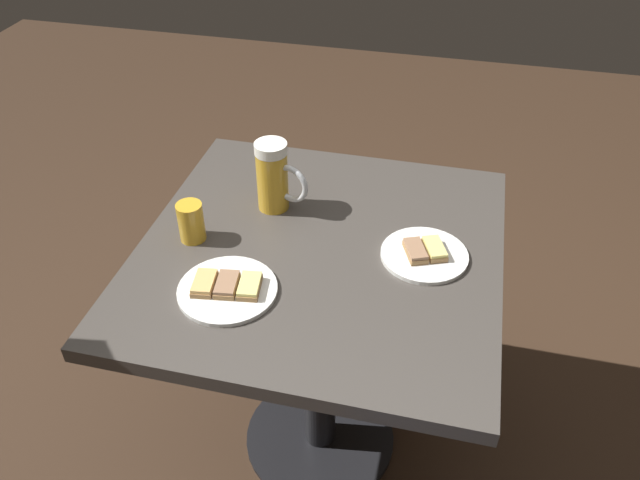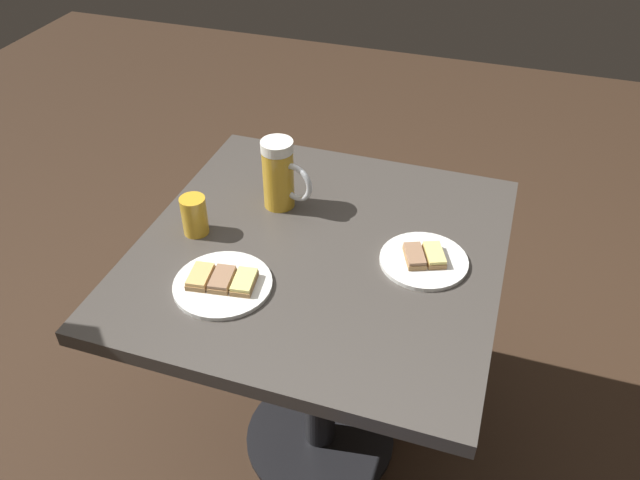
% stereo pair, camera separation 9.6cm
% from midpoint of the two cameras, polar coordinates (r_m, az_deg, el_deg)
% --- Properties ---
extents(ground_plane, '(6.00, 6.00, 0.00)m').
position_cam_midpoint_polar(ground_plane, '(2.01, -1.43, -17.29)').
color(ground_plane, '#382619').
extents(cafe_table, '(0.82, 0.84, 0.74)m').
position_cam_midpoint_polar(cafe_table, '(1.55, -1.77, -4.72)').
color(cafe_table, black).
rests_on(cafe_table, ground_plane).
extents(plate_near, '(0.21, 0.21, 0.03)m').
position_cam_midpoint_polar(plate_near, '(1.36, -10.30, -4.33)').
color(plate_near, white).
rests_on(plate_near, cafe_table).
extents(plate_far, '(0.20, 0.20, 0.03)m').
position_cam_midpoint_polar(plate_far, '(1.44, 7.46, -1.28)').
color(plate_far, white).
rests_on(plate_far, cafe_table).
extents(beer_mug, '(0.14, 0.08, 0.18)m').
position_cam_midpoint_polar(beer_mug, '(1.54, -5.90, 5.60)').
color(beer_mug, gold).
rests_on(beer_mug, cafe_table).
extents(beer_glass_small, '(0.06, 0.06, 0.10)m').
position_cam_midpoint_polar(beer_glass_small, '(1.49, -13.27, 1.54)').
color(beer_glass_small, gold).
rests_on(beer_glass_small, cafe_table).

